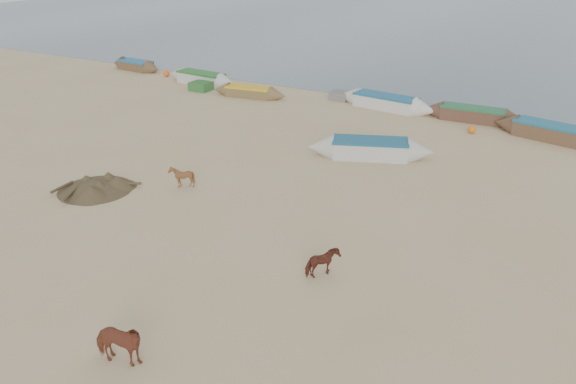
% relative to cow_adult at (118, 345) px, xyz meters
% --- Properties ---
extents(ground, '(140.00, 140.00, 0.00)m').
position_rel_cow_adult_xyz_m(ground, '(-0.42, 5.52, -0.63)').
color(ground, tan).
rests_on(ground, ground).
extents(sea, '(160.00, 160.00, 0.00)m').
position_rel_cow_adult_xyz_m(sea, '(-0.42, 87.52, -0.62)').
color(sea, slate).
rests_on(sea, ground).
extents(cow_adult, '(1.62, 1.02, 1.27)m').
position_rel_cow_adult_xyz_m(cow_adult, '(0.00, 0.00, 0.00)').
color(cow_adult, brown).
rests_on(cow_adult, ground).
extents(calf_front, '(0.99, 0.91, 0.98)m').
position_rel_cow_adult_xyz_m(calf_front, '(-5.82, 9.63, -0.14)').
color(calf_front, brown).
rests_on(calf_front, ground).
extents(calf_right, '(0.93, 1.05, 0.96)m').
position_rel_cow_adult_xyz_m(calf_right, '(2.72, 6.24, -0.15)').
color(calf_right, '#5D291E').
rests_on(calf_right, ground).
extents(near_canoe, '(6.31, 3.59, 0.94)m').
position_rel_cow_adult_xyz_m(near_canoe, '(0.02, 17.05, -0.16)').
color(near_canoe, beige).
rests_on(near_canoe, ground).
extents(debris_pile, '(4.08, 4.08, 0.44)m').
position_rel_cow_adult_xyz_m(debris_pile, '(-8.91, 7.54, -0.41)').
color(debris_pile, brown).
rests_on(debris_pile, ground).
extents(waterline_canoes, '(54.98, 4.48, 0.89)m').
position_rel_cow_adult_xyz_m(waterline_canoes, '(0.07, 25.46, -0.21)').
color(waterline_canoes, brown).
rests_on(waterline_canoes, ground).
extents(beach_clutter, '(44.41, 3.73, 0.64)m').
position_rel_cow_adult_xyz_m(beach_clutter, '(3.45, 24.95, -0.33)').
color(beach_clutter, '#2D632C').
rests_on(beach_clutter, ground).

